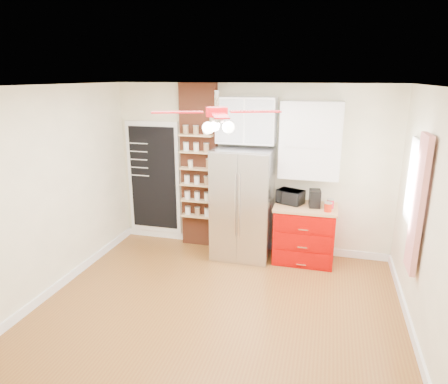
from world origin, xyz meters
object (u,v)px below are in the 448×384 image
(pantry_jar_oats, at_px, (190,164))
(toaster_oven, at_px, (290,197))
(red_cabinet, at_px, (304,234))
(canister_left, at_px, (328,207))
(coffee_maker, at_px, (315,198))
(fridge, at_px, (243,204))
(ceiling_fan, at_px, (217,112))

(pantry_jar_oats, bearing_deg, toaster_oven, 0.39)
(red_cabinet, bearing_deg, canister_left, -27.36)
(red_cabinet, xyz_separation_m, toaster_oven, (-0.25, 0.08, 0.56))
(toaster_oven, height_order, coffee_maker, coffee_maker)
(red_cabinet, height_order, canister_left, canister_left)
(coffee_maker, distance_m, canister_left, 0.28)
(toaster_oven, xyz_separation_m, canister_left, (0.57, -0.25, -0.04))
(fridge, bearing_deg, pantry_jar_oats, 172.34)
(ceiling_fan, bearing_deg, fridge, 91.76)
(coffee_maker, xyz_separation_m, pantry_jar_oats, (-1.99, 0.06, 0.40))
(coffee_maker, bearing_deg, red_cabinet, 177.40)
(red_cabinet, distance_m, ceiling_fan, 2.75)
(fridge, bearing_deg, coffee_maker, 3.13)
(canister_left, relative_size, pantry_jar_oats, 1.08)
(ceiling_fan, bearing_deg, canister_left, 50.54)
(fridge, height_order, pantry_jar_oats, fridge)
(ceiling_fan, height_order, pantry_jar_oats, ceiling_fan)
(canister_left, bearing_deg, pantry_jar_oats, 173.79)
(coffee_maker, bearing_deg, pantry_jar_oats, 171.18)
(ceiling_fan, bearing_deg, red_cabinet, 61.29)
(fridge, relative_size, toaster_oven, 4.51)
(ceiling_fan, xyz_separation_m, pantry_jar_oats, (-0.94, 1.75, -0.99))
(red_cabinet, distance_m, coffee_maker, 0.59)
(ceiling_fan, relative_size, toaster_oven, 3.61)
(pantry_jar_oats, bearing_deg, fridge, -7.66)
(toaster_oven, height_order, pantry_jar_oats, pantry_jar_oats)
(pantry_jar_oats, bearing_deg, canister_left, -6.21)
(fridge, bearing_deg, red_cabinet, 2.95)
(ceiling_fan, height_order, canister_left, ceiling_fan)
(coffee_maker, distance_m, pantry_jar_oats, 2.03)
(pantry_jar_oats, bearing_deg, ceiling_fan, -61.70)
(red_cabinet, xyz_separation_m, ceiling_fan, (-0.92, -1.68, 1.97))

